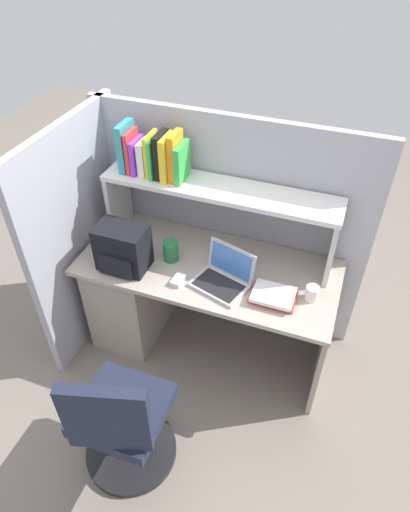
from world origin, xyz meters
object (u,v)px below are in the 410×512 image
object	(u,v)px
backpack	(122,248)
snack_canister	(171,251)
paper_cup	(312,293)
computer_mouse	(178,280)
office_chair	(122,425)
laptop	(224,276)

from	to	relation	value
backpack	snack_canister	bearing A→B (deg)	33.02
paper_cup	snack_canister	bearing A→B (deg)	177.21
computer_mouse	office_chair	size ratio (longest dim) A/B	0.11
paper_cup	office_chair	bearing A→B (deg)	-130.16
laptop	paper_cup	distance (m)	0.51
computer_mouse	snack_canister	xyz separation A→B (m)	(-0.12, 0.18, 0.05)
laptop	office_chair	distance (m)	0.98
laptop	paper_cup	bearing A→B (deg)	5.28
snack_canister	laptop	bearing A→B (deg)	-13.45
laptop	paper_cup	world-z (taller)	laptop
laptop	office_chair	size ratio (longest dim) A/B	0.40
laptop	snack_canister	distance (m)	0.39
computer_mouse	snack_canister	size ratio (longest dim) A/B	0.78
backpack	snack_canister	size ratio (longest dim) A/B	2.24
paper_cup	computer_mouse	bearing A→B (deg)	-169.97
computer_mouse	paper_cup	xyz separation A→B (m)	(0.76, 0.13, 0.03)
backpack	computer_mouse	xyz separation A→B (m)	(0.37, -0.02, -0.12)
snack_canister	office_chair	xyz separation A→B (m)	(0.12, -0.95, -0.40)
computer_mouse	snack_canister	bearing A→B (deg)	130.87
backpack	computer_mouse	world-z (taller)	backpack
laptop	computer_mouse	distance (m)	0.27
snack_canister	office_chair	bearing A→B (deg)	-82.93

